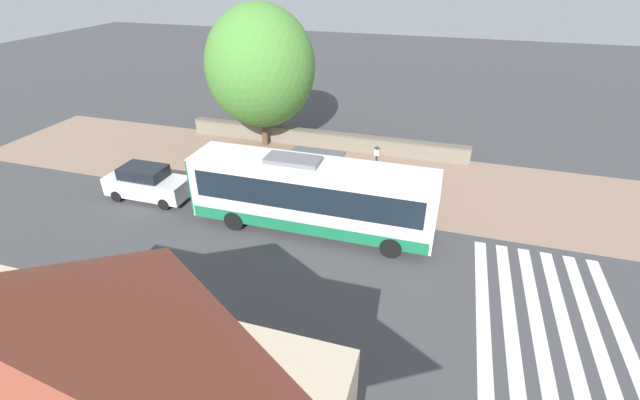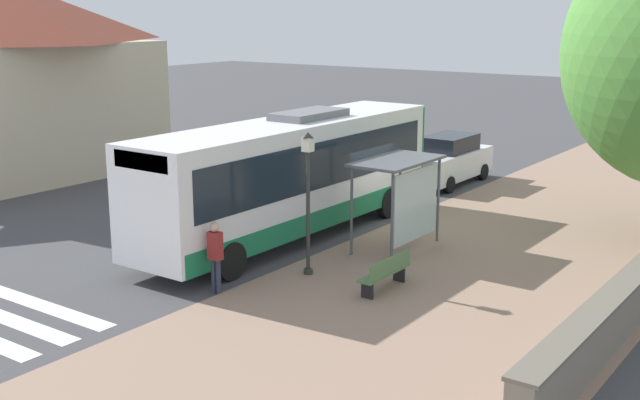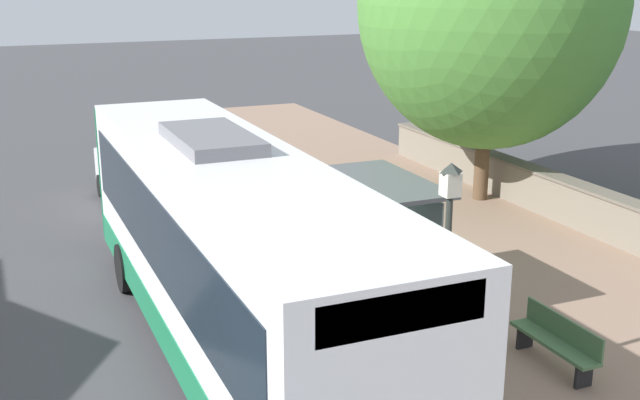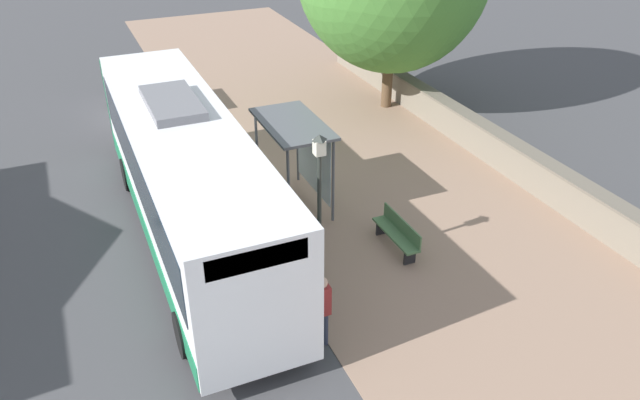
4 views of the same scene
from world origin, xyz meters
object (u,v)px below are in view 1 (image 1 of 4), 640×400
Objects in this scene: bus at (311,195)px; street_lamp_near at (375,173)px; bench at (379,184)px; bus_shelter at (317,161)px; parked_car_behind_bus at (147,183)px; pedestrian at (419,210)px; shade_tree at (260,67)px.

bus and street_lamp_near have the same top height.
bus_shelter is at bearing -65.50° from bench.
street_lamp_near reaches higher than parked_car_behind_bus.
bus_shelter reaches higher than pedestrian.
bus is 6.27× the size of bench.
bus_shelter is 3.45m from street_lamp_near.
bus is at bearing 12.32° from bus_shelter.
parked_car_behind_bus reaches higher than pedestrian.
pedestrian is at bearing 72.90° from bus_shelter.
bus_shelter is at bearing -107.10° from pedestrian.
pedestrian is 0.19× the size of shade_tree.
pedestrian is 0.95× the size of bench.
bus is at bearing -72.91° from pedestrian.
bench is at bearing -177.13° from street_lamp_near.
shade_tree is (-4.59, -9.01, 5.02)m from bench.
bench is at bearing 114.50° from bus_shelter.
shade_tree is (-6.07, -5.77, 3.37)m from bus_shelter.
bus is 5.36m from pedestrian.
parked_car_behind_bus is (3.02, -8.89, -1.20)m from bus_shelter.
shade_tree is at bearing -136.46° from bus_shelter.
pedestrian is 0.48× the size of street_lamp_near.
bench is 0.20× the size of shade_tree.
pedestrian is 14.65m from shade_tree.
street_lamp_near is at bearing 2.87° from bench.
bus_shelter is at bearing 108.75° from parked_car_behind_bus.
bus_shelter is 3.93m from bench.
bus_shelter is at bearing 43.54° from shade_tree.
bench is (-4.81, 2.51, -1.45)m from bus.
pedestrian is 14.72m from parked_car_behind_bus.
shade_tree is (-7.85, -11.54, 4.44)m from pedestrian.
shade_tree reaches higher than bus.
street_lamp_near is (-2.54, 2.63, 0.30)m from bus.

